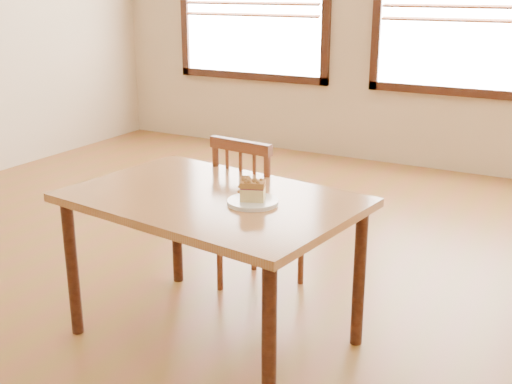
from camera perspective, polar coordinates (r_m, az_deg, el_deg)
ground at (r=3.04m, az=-6.11°, el=-15.91°), size 8.00×8.00×0.00m
cafe_table_main at (r=3.03m, az=-3.92°, el=-1.90°), size 1.43×1.05×0.75m
cafe_chair_main at (r=3.60m, az=0.06°, el=-1.90°), size 0.46×0.46×0.93m
plate at (r=2.88m, az=-0.29°, el=-0.90°), size 0.23×0.23×0.02m
cake_slice at (r=2.86m, az=-0.27°, el=0.28°), size 0.13×0.12×0.11m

